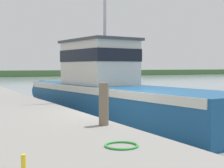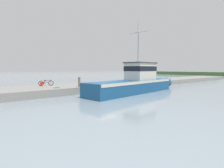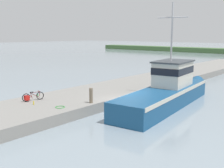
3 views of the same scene
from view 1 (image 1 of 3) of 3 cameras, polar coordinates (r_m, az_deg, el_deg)
ground_plane at (r=11.48m, az=1.23°, el=-8.50°), size 320.00×320.00×0.00m
far_shoreline at (r=85.98m, az=-2.94°, el=1.87°), size 180.00×5.00×1.41m
fishing_boat_main at (r=15.39m, az=-0.60°, el=-0.92°), size 4.20×14.98×8.12m
boat_orange_near at (r=59.21m, az=2.14°, el=1.42°), size 1.77×7.39×2.03m
boat_blue_far at (r=42.91m, az=-3.98°, el=0.98°), size 4.80×6.81×4.10m
mooring_post at (r=8.82m, az=-1.38°, el=-3.36°), size 0.25×0.25×1.09m
hose_coil at (r=6.58m, az=1.58°, el=-10.17°), size 0.65×0.65×0.04m
water_bottle_on_curb at (r=5.20m, az=-14.49°, el=-12.62°), size 0.07×0.07×0.25m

